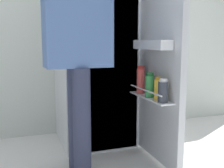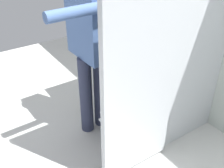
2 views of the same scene
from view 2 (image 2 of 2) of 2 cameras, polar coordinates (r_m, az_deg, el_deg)
name	(u,v)px [view 2 (image 2 of 2)]	position (r m, az deg, el deg)	size (l,w,h in m)	color
ground_plane	(117,139)	(2.64, 1.10, -11.41)	(5.21, 5.21, 0.00)	silver
refrigerator	(170,39)	(2.43, 12.04, 9.15)	(0.69, 1.28, 1.80)	silver
person	(91,39)	(2.30, -4.34, 9.31)	(0.53, 0.73, 1.56)	#2D334C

